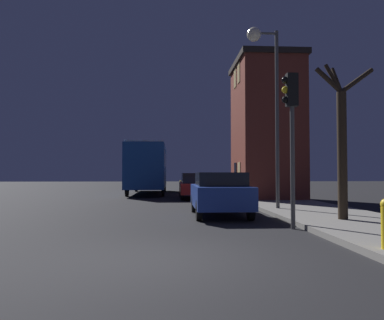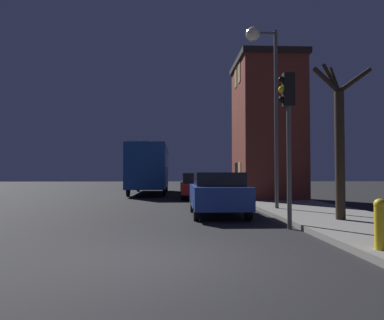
{
  "view_description": "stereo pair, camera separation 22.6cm",
  "coord_description": "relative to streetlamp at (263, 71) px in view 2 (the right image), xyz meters",
  "views": [
    {
      "loc": [
        0.07,
        -6.55,
        1.51
      ],
      "look_at": [
        1.08,
        11.82,
        2.15
      ],
      "focal_mm": 35.0,
      "sensor_mm": 36.0,
      "label": 1
    },
    {
      "loc": [
        0.29,
        -6.56,
        1.51
      ],
      "look_at": [
        1.08,
        11.82,
        2.15
      ],
      "focal_mm": 35.0,
      "sensor_mm": 36.0,
      "label": 2
    }
  ],
  "objects": [
    {
      "name": "ground_plane",
      "position": [
        -3.7,
        -7.76,
        -5.5
      ],
      "size": [
        120.0,
        120.0,
        0.0
      ],
      "primitive_type": "plane",
      "color": "black"
    },
    {
      "name": "brick_building",
      "position": [
        1.71,
        6.44,
        -1.45
      ],
      "size": [
        3.53,
        4.77,
        7.76
      ],
      "color": "brown",
      "rests_on": "sidewalk"
    },
    {
      "name": "streetlamp",
      "position": [
        0.0,
        0.0,
        0.0
      ],
      "size": [
        1.25,
        0.55,
        7.08
      ],
      "color": "#4C4C4C",
      "rests_on": "sidewalk"
    },
    {
      "name": "traffic_light",
      "position": [
        -0.39,
        -4.38,
        -2.47
      ],
      "size": [
        0.43,
        0.24,
        4.22
      ],
      "color": "#4C4C4C",
      "rests_on": "ground"
    },
    {
      "name": "bare_tree",
      "position": [
        1.44,
        -3.51,
        -3.0
      ],
      "size": [
        1.97,
        0.68,
        4.67
      ],
      "color": "#2D2319",
      "rests_on": "sidewalk"
    },
    {
      "name": "bus",
      "position": [
        -5.32,
        13.11,
        -3.4
      ],
      "size": [
        2.51,
        9.91,
        3.51
      ],
      "color": "#194793",
      "rests_on": "ground"
    },
    {
      "name": "car_near_lane",
      "position": [
        -1.93,
        -1.25,
        -4.69
      ],
      "size": [
        1.83,
        3.99,
        1.52
      ],
      "color": "navy",
      "rests_on": "ground"
    },
    {
      "name": "car_mid_lane",
      "position": [
        -2.19,
        7.68,
        -4.71
      ],
      "size": [
        1.86,
        4.41,
        1.5
      ],
      "color": "#B21E19",
      "rests_on": "ground"
    },
    {
      "name": "car_far_lane",
      "position": [
        -1.97,
        15.27,
        -4.72
      ],
      "size": [
        1.9,
        4.7,
        1.47
      ],
      "color": "olive",
      "rests_on": "ground"
    },
    {
      "name": "fire_hydrant",
      "position": [
        0.22,
        -7.81,
        -4.87
      ],
      "size": [
        0.21,
        0.21,
        0.91
      ],
      "color": "gold",
      "rests_on": "sidewalk"
    }
  ]
}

